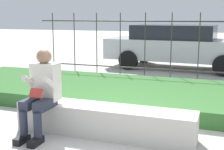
# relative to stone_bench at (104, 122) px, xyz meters

# --- Properties ---
(ground_plane) EXTENTS (60.00, 60.00, 0.00)m
(ground_plane) POSITION_rel_stone_bench_xyz_m (0.32, 0.00, -0.19)
(ground_plane) COLOR #B2AFA8
(stone_bench) EXTENTS (2.59, 0.47, 0.43)m
(stone_bench) POSITION_rel_stone_bench_xyz_m (0.00, 0.00, 0.00)
(stone_bench) COLOR beige
(stone_bench) RESTS_ON ground_plane
(person_seated_reader) EXTENTS (0.42, 0.73, 1.23)m
(person_seated_reader) POSITION_rel_stone_bench_xyz_m (-0.83, -0.26, 0.47)
(person_seated_reader) COLOR black
(person_seated_reader) RESTS_ON ground_plane
(grass_berm) EXTENTS (9.31, 2.56, 0.27)m
(grass_berm) POSITION_rel_stone_bench_xyz_m (0.32, 1.98, -0.05)
(grass_berm) COLOR #33662D
(grass_berm) RESTS_ON ground_plane
(iron_fence) EXTENTS (7.31, 0.03, 1.77)m
(iron_fence) POSITION_rel_stone_bench_xyz_m (0.32, 3.81, 0.74)
(iron_fence) COLOR #332D28
(iron_fence) RESTS_ON ground_plane
(car_parked_center) EXTENTS (4.71, 2.12, 1.40)m
(car_parked_center) POSITION_rel_stone_bench_xyz_m (0.16, 6.24, 0.56)
(car_parked_center) COLOR #B7B7BC
(car_parked_center) RESTS_ON ground_plane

